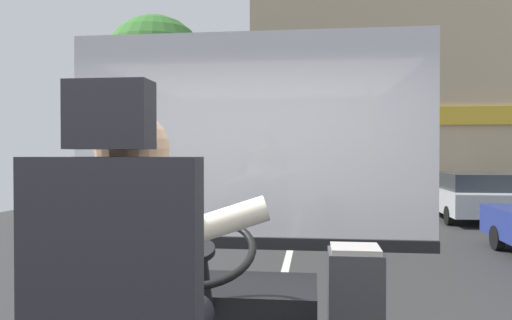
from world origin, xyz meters
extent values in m
cube|color=#2F2F2F|center=(0.00, 8.80, -0.03)|extent=(18.00, 44.00, 0.05)
cube|color=silver|center=(0.00, 8.80, 0.00)|extent=(0.12, 39.60, 0.00)
cube|color=#28282D|center=(-0.09, -0.46, 1.47)|extent=(0.48, 0.10, 0.66)
cube|color=#28282D|center=(-0.09, -0.46, 1.91)|extent=(0.22, 0.10, 0.18)
cylinder|color=silver|center=(-0.09, -0.30, 1.43)|extent=(0.37, 0.37, 0.58)
cube|color=#70934C|center=(-0.09, -0.11, 1.50)|extent=(0.06, 0.01, 0.36)
sphere|color=tan|center=(-0.09, -0.30, 1.83)|extent=(0.22, 0.22, 0.22)
cylinder|color=silver|center=(0.03, -0.06, 1.54)|extent=(0.53, 0.20, 0.24)
cylinder|color=silver|center=(-0.22, -0.06, 1.54)|extent=(0.53, 0.20, 0.24)
cube|color=black|center=(-0.09, 0.98, 0.89)|extent=(1.10, 0.56, 0.40)
cylinder|color=black|center=(-0.09, 0.62, 1.18)|extent=(0.07, 0.23, 0.38)
torus|color=black|center=(-0.09, 0.54, 1.35)|extent=(0.54, 0.50, 0.26)
cylinder|color=black|center=(-0.09, 0.54, 1.35)|extent=(0.15, 0.15, 0.09)
cube|color=#9E9993|center=(0.61, 0.32, 1.42)|extent=(0.19, 0.19, 0.02)
cube|color=silver|center=(0.00, 1.62, 1.94)|extent=(2.50, 0.01, 1.40)
cube|color=black|center=(0.00, 1.62, 1.20)|extent=(2.50, 0.08, 0.08)
cylinder|color=#4C3828|center=(-4.01, 11.73, 1.63)|extent=(0.36, 0.36, 3.26)
sphere|color=#38752D|center=(-4.01, 11.73, 4.21)|extent=(2.90, 2.90, 2.90)
cube|color=tan|center=(4.58, 17.44, 4.49)|extent=(12.73, 4.48, 8.98)
cube|color=gold|center=(4.58, 15.15, 3.03)|extent=(12.22, 0.12, 0.60)
cylinder|color=black|center=(3.82, 7.86, 0.23)|extent=(0.14, 0.45, 0.45)
cube|color=silver|center=(4.70, 12.23, 0.53)|extent=(1.92, 3.88, 0.58)
cube|color=#282D33|center=(4.70, 12.00, 1.04)|extent=(1.57, 2.13, 0.44)
cylinder|color=black|center=(5.61, 13.43, 0.24)|extent=(0.14, 0.48, 0.48)
cylinder|color=black|center=(3.79, 13.43, 0.24)|extent=(0.14, 0.48, 0.48)
cylinder|color=black|center=(3.79, 11.03, 0.24)|extent=(0.14, 0.48, 0.48)
camera|label=1|loc=(0.44, -1.70, 1.81)|focal=34.50mm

